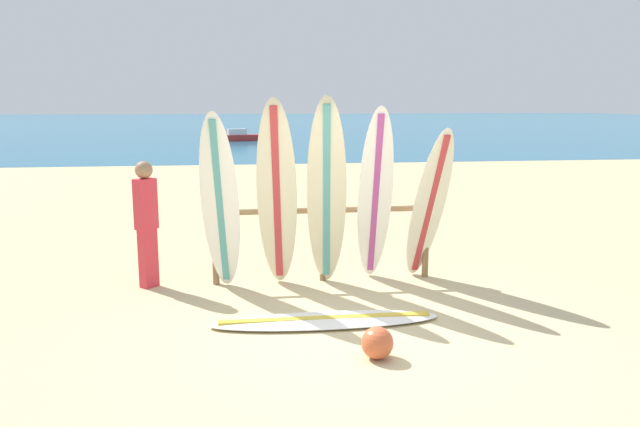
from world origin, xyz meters
The scene contains 12 objects.
ground_plane centered at (0.00, 0.00, 0.00)m, with size 120.00×120.00×0.00m, color #CCB784.
ocean_water centered at (0.00, 58.00, 0.00)m, with size 120.00×80.00×0.01m, color #196B93.
surfboard_rack centered at (-0.08, 2.17, 0.75)m, with size 3.06×0.09×1.15m.
surfboard_leaning_far_left centered at (-1.47, 1.77, 1.19)m, with size 0.60×0.85×2.39m.
surfboard_leaning_left centered at (-0.73, 1.84, 1.27)m, with size 0.63×0.85×2.55m.
surfboard_leaning_center_left centered at (-0.09, 1.77, 1.29)m, with size 0.63×0.91×2.57m.
surfboard_leaning_center centered at (0.59, 1.91, 1.22)m, with size 0.53×0.96×2.45m.
surfboard_leaning_center_right centered at (1.33, 1.86, 1.09)m, with size 0.63×1.03×2.17m.
surfboard_lying_on_sand centered at (-0.28, 0.47, 0.04)m, with size 2.63×0.59×0.08m.
beachgoer_standing centered at (-2.46, 2.17, 0.94)m, with size 0.31×0.32×1.71m.
small_boat_offshore centered at (-1.32, 31.80, 0.26)m, with size 3.17×1.34×0.71m.
beach_ball centered at (0.09, -0.56, 0.16)m, with size 0.32×0.32×0.32m, color #CC5933.
Camera 1 is at (-1.21, -6.23, 2.52)m, focal length 35.08 mm.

